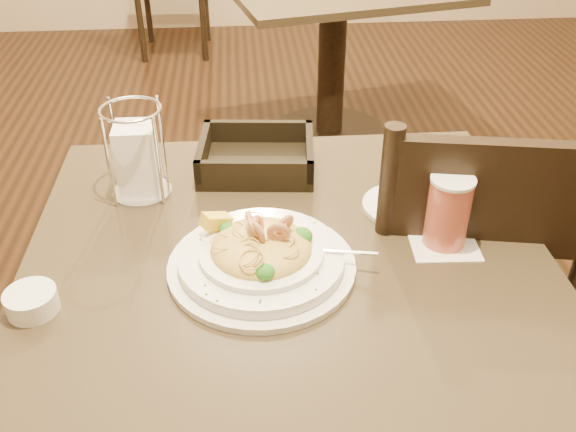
{
  "coord_description": "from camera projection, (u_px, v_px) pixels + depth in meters",
  "views": [
    {
      "loc": [
        -0.07,
        -0.85,
        1.4
      ],
      "look_at": [
        0.0,
        0.02,
        0.8
      ],
      "focal_mm": 40.0,
      "sensor_mm": 36.0,
      "label": 1
    }
  ],
  "objects": [
    {
      "name": "drink_glass",
      "position": [
        448.0,
        212.0,
        1.09
      ],
      "size": [
        0.12,
        0.12,
        0.13
      ],
      "rotation": [
        0.0,
        0.0,
        -0.05
      ],
      "color": "white",
      "rests_on": "main_table"
    },
    {
      "name": "pasta_bowl",
      "position": [
        261.0,
        255.0,
        1.05
      ],
      "size": [
        0.34,
        0.31,
        0.1
      ],
      "rotation": [
        0.0,
        0.0,
        -0.41
      ],
      "color": "white",
      "rests_on": "main_table"
    },
    {
      "name": "main_table",
      "position": [
        289.0,
        356.0,
        1.21
      ],
      "size": [
        0.9,
        0.9,
        0.72
      ],
      "color": "black",
      "rests_on": "ground"
    },
    {
      "name": "background_table",
      "position": [
        333.0,
        32.0,
        2.75
      ],
      "size": [
        1.08,
        1.08,
        0.72
      ],
      "rotation": [
        0.0,
        0.0,
        0.23
      ],
      "color": "black",
      "rests_on": "ground"
    },
    {
      "name": "side_plate",
      "position": [
        403.0,
        206.0,
        1.21
      ],
      "size": [
        0.16,
        0.16,
        0.01
      ],
      "primitive_type": "cylinder",
      "rotation": [
        0.0,
        0.0,
        0.07
      ],
      "color": "white",
      "rests_on": "main_table"
    },
    {
      "name": "napkin_caddy",
      "position": [
        137.0,
        158.0,
        1.22
      ],
      "size": [
        0.12,
        0.12,
        0.18
      ],
      "rotation": [
        0.0,
        0.0,
        -0.39
      ],
      "color": "silver",
      "rests_on": "main_table"
    },
    {
      "name": "bread_basket",
      "position": [
        257.0,
        159.0,
        1.33
      ],
      "size": [
        0.25,
        0.21,
        0.06
      ],
      "rotation": [
        0.0,
        0.0,
        -0.09
      ],
      "color": "black",
      "rests_on": "main_table"
    },
    {
      "name": "butter_ramekin",
      "position": [
        31.0,
        301.0,
        0.97
      ],
      "size": [
        0.09,
        0.09,
        0.03
      ],
      "primitive_type": "cylinder",
      "rotation": [
        0.0,
        0.0,
        -0.19
      ],
      "color": "white",
      "rests_on": "main_table"
    },
    {
      "name": "dining_chair_near",
      "position": [
        458.0,
        285.0,
        1.38
      ],
      "size": [
        0.49,
        0.49,
        0.93
      ],
      "rotation": [
        0.0,
        0.0,
        2.97
      ],
      "color": "black",
      "rests_on": "ground"
    }
  ]
}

